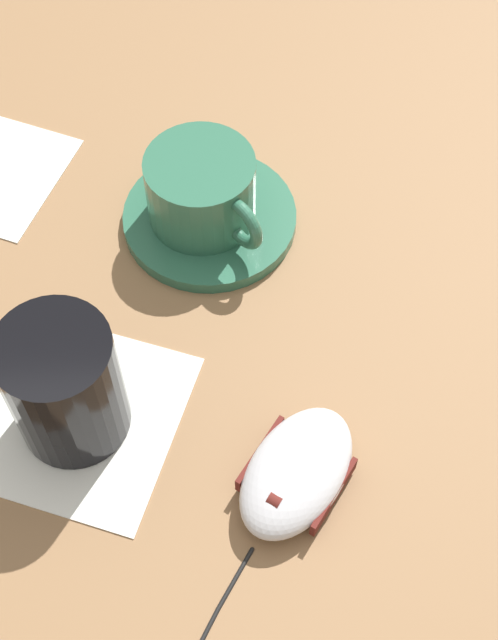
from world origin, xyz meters
TOP-DOWN VIEW (x-y plane):
  - ground_plane at (0.00, 0.00)m, footprint 3.00×3.00m
  - saucer at (0.11, -0.03)m, footprint 0.15×0.15m
  - coffee_cup at (0.11, -0.03)m, footprint 0.11×0.09m
  - computer_mouse at (-0.13, -0.08)m, footprint 0.13×0.12m
  - napkin_under_glass at (-0.07, 0.07)m, footprint 0.19×0.19m
  - drinking_glass at (-0.07, 0.07)m, footprint 0.08×0.08m

SIDE VIEW (x-z plane):
  - ground_plane at x=0.00m, z-range 0.00..0.00m
  - napkin_under_glass at x=-0.07m, z-range 0.00..0.00m
  - saucer at x=0.11m, z-range 0.00..0.01m
  - computer_mouse at x=-0.13m, z-range 0.00..0.03m
  - coffee_cup at x=0.11m, z-range 0.01..0.07m
  - drinking_glass at x=-0.07m, z-range 0.00..0.11m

